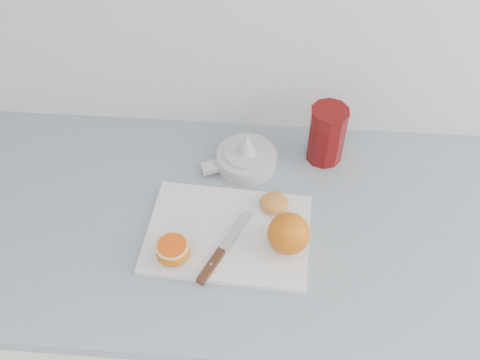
% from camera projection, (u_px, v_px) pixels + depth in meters
% --- Properties ---
extents(counter, '(2.26, 0.64, 0.89)m').
position_uv_depth(counter, '(285.00, 319.00, 1.47)').
color(counter, white).
rests_on(counter, ground).
extents(cutting_board, '(0.35, 0.26, 0.01)m').
position_uv_depth(cutting_board, '(228.00, 234.00, 1.11)').
color(cutting_board, white).
rests_on(cutting_board, counter).
extents(whole_orange, '(0.08, 0.08, 0.08)m').
position_uv_depth(whole_orange, '(289.00, 233.00, 1.05)').
color(whole_orange, '#C9660A').
rests_on(whole_orange, cutting_board).
extents(half_orange, '(0.07, 0.07, 0.04)m').
position_uv_depth(half_orange, '(173.00, 251.00, 1.05)').
color(half_orange, '#C9660A').
rests_on(half_orange, cutting_board).
extents(squeezed_shell, '(0.06, 0.06, 0.03)m').
position_uv_depth(squeezed_shell, '(274.00, 203.00, 1.14)').
color(squeezed_shell, '#CB772F').
rests_on(squeezed_shell, cutting_board).
extents(paring_knife, '(0.10, 0.19, 0.01)m').
position_uv_depth(paring_knife, '(215.00, 259.00, 1.06)').
color(paring_knife, '#4A2715').
rests_on(paring_knife, cutting_board).
extents(citrus_juicer, '(0.18, 0.14, 0.09)m').
position_uv_depth(citrus_juicer, '(246.00, 157.00, 1.24)').
color(citrus_juicer, silver).
rests_on(citrus_juicer, counter).
extents(red_tumbler, '(0.09, 0.09, 0.14)m').
position_uv_depth(red_tumbler, '(326.00, 136.00, 1.23)').
color(red_tumbler, '#650A0B').
rests_on(red_tumbler, counter).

